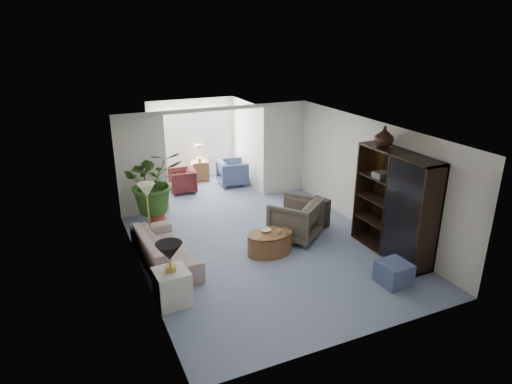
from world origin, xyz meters
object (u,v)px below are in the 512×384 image
coffee_bowl (265,230)px  entertainment_cabinet (394,205)px  coffee_table (270,243)px  wingback_chair (295,219)px  coffee_cup (279,231)px  ottoman (394,273)px  end_table (172,287)px  sunroom_table (200,171)px  table_lamp (169,252)px  side_table_dark (315,214)px  sunroom_chair_maroon (182,181)px  framed_picture (375,159)px  floor_lamp (146,190)px  sunroom_chair_blue (233,173)px  sofa (165,249)px  cabinet_urn (384,136)px  plant_pot (157,218)px

coffee_bowl → entertainment_cabinet: (2.28, -1.09, 0.59)m
coffee_table → wingback_chair: bearing=26.9°
coffee_cup → ottoman: 2.31m
end_table → sunroom_table: (2.34, 5.87, -0.00)m
table_lamp → wingback_chair: size_ratio=0.45×
side_table_dark → coffee_table: bearing=-154.8°
sunroom_chair_maroon → coffee_cup: bearing=16.3°
framed_picture → ottoman: 2.61m
floor_lamp → sunroom_chair_blue: size_ratio=0.45×
floor_lamp → framed_picture: bearing=-16.2°
table_lamp → side_table_dark: (3.74, 1.60, -0.62)m
sunroom_chair_maroon → entertainment_cabinet: bearing=34.7°
sofa → coffee_table: 2.09m
coffee_bowl → ottoman: coffee_bowl is taller
coffee_cup → cabinet_urn: (2.08, -0.39, 1.82)m
framed_picture → sunroom_table: bearing=115.2°
floor_lamp → sunroom_table: floor_lamp is taller
coffee_table → wingback_chair: 0.93m
side_table_dark → sunroom_chair_blue: 3.58m
floor_lamp → sunroom_table: bearing=58.6°
end_table → plant_pot: (0.45, 3.26, -0.14)m
coffee_table → cabinet_urn: bearing=-12.5°
ottoman → plant_pot: 5.42m
table_lamp → sunroom_chair_maroon: 5.40m
wingback_chair → sunroom_chair_blue: wingback_chair is taller
ottoman → sunroom_chair_blue: (-0.67, 6.17, 0.16)m
coffee_cup → side_table_dark: (1.35, 0.81, -0.17)m
end_table → sofa: bearing=81.6°
coffee_cup → coffee_bowl: bearing=135.0°
framed_picture → coffee_cup: bearing=-178.1°
wingback_chair → sunroom_table: size_ratio=1.65×
table_lamp → sunroom_table: (2.34, 5.87, -0.65)m
coffee_cup → sunroom_chair_blue: 4.39m
framed_picture → floor_lamp: 4.81m
cabinet_urn → plant_pot: (-4.01, 2.86, -2.16)m
sunroom_table → table_lamp: bearing=-111.7°
framed_picture → side_table_dark: size_ratio=0.76×
framed_picture → entertainment_cabinet: bearing=-103.3°
wingback_chair → sunroom_chair_maroon: bearing=-107.3°
end_table → plant_pot: bearing=82.1°
wingback_chair → ottoman: 2.47m
coffee_cup → sunroom_chair_maroon: sunroom_chair_maroon is taller
coffee_table → end_table: bearing=-158.2°
coffee_table → sunroom_table: (0.10, 4.98, 0.07)m
wingback_chair → entertainment_cabinet: size_ratio=0.46×
floor_lamp → sunroom_chair_blue: floor_lamp is taller
side_table_dark → plant_pot: 3.68m
sofa → coffee_cup: bearing=-108.0°
framed_picture → side_table_dark: bearing=142.7°
end_table → side_table_dark: bearing=23.2°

